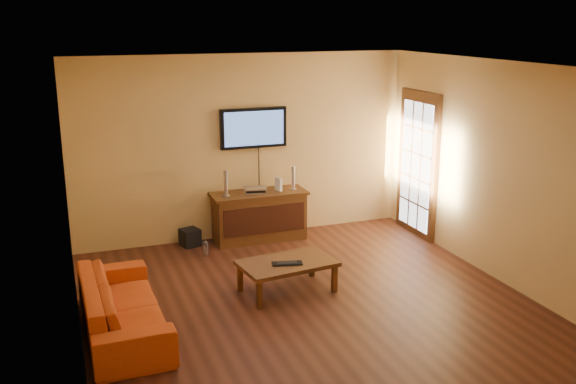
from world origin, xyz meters
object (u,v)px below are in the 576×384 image
television (254,128)px  sofa (122,297)px  coffee_table (287,265)px  speaker_right (293,179)px  bottle (206,249)px  game_console (279,184)px  media_console (259,216)px  speaker_left (226,185)px  subwoofer (190,237)px  av_receiver (255,190)px  keyboard (287,263)px

television → sofa: size_ratio=0.50×
coffee_table → speaker_right: 2.12m
bottle → game_console: bearing=18.3°
media_console → coffee_table: media_console is taller
sofa → speaker_left: 2.86m
subwoofer → bottle: (0.12, -0.48, -0.02)m
av_receiver → sofa: bearing=-120.5°
sofa → keyboard: size_ratio=5.19×
coffee_table → bottle: bearing=113.4°
media_console → speaker_right: size_ratio=4.07×
coffee_table → speaker_right: speaker_right is taller
media_console → sofa: (-2.21, -2.26, 0.02)m
coffee_table → sofa: size_ratio=0.61×
speaker_left → keyboard: 2.03m
television → speaker_right: (0.53, -0.24, -0.75)m
sofa → av_receiver: (2.16, 2.28, 0.38)m
speaker_left → av_receiver: 0.47m
speaker_right → bottle: bearing=-165.0°
media_console → speaker_left: bearing=-176.4°
speaker_left → media_console: bearing=3.6°
speaker_left → game_console: size_ratio=1.90×
subwoofer → sofa: bearing=-133.0°
media_console → keyboard: size_ratio=3.70×
coffee_table → game_console: size_ratio=6.11×
game_console → subwoofer: (-1.33, 0.08, -0.70)m
media_console → speaker_right: 0.74m
media_console → sofa: sofa is taller
television → keyboard: size_ratio=2.62×
television → speaker_left: (-0.50, -0.26, -0.74)m
television → keyboard: television is taller
speaker_right → keyboard: (-0.81, -1.97, -0.49)m
speaker_left → keyboard: (0.22, -1.95, -0.50)m
keyboard → bottle: bearing=111.5°
speaker_left → speaker_right: speaker_left is taller
keyboard → speaker_left: bearing=96.3°
av_receiver → keyboard: bearing=-83.8°
media_console → speaker_right: bearing=-1.5°
television → speaker_left: size_ratio=2.68×
subwoofer → media_console: bearing=-20.5°
speaker_right → subwoofer: 1.73m
subwoofer → bottle: subwoofer is taller
speaker_right → coffee_table: bearing=-112.6°
speaker_right → game_console: (-0.22, 0.01, -0.06)m
coffee_table → game_console: game_console is taller
av_receiver → subwoofer: bearing=-170.7°
game_console → subwoofer: game_console is taller
media_console → coffee_table: 1.92m
speaker_right → game_console: speaker_right is taller
bottle → keyboard: keyboard is taller
coffee_table → subwoofer: size_ratio=4.77×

